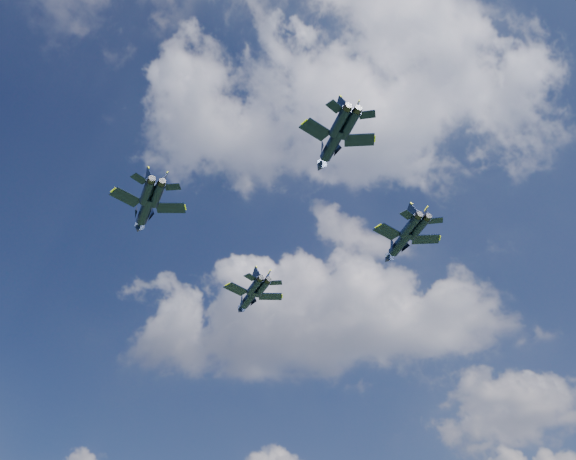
# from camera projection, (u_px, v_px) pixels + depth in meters

# --- Properties ---
(jet_lead) EXTENTS (11.40, 13.90, 3.49)m
(jet_lead) POSITION_uv_depth(u_px,v_px,m) (249.00, 298.00, 118.32)
(jet_lead) COLOR black
(jet_left) EXTENTS (11.55, 14.37, 3.59)m
(jet_left) POSITION_uv_depth(u_px,v_px,m) (145.00, 211.00, 98.39)
(jet_left) COLOR black
(jet_right) EXTENTS (11.52, 15.40, 3.75)m
(jet_right) POSITION_uv_depth(u_px,v_px,m) (400.00, 243.00, 109.69)
(jet_right) COLOR black
(jet_slot) EXTENTS (10.44, 13.94, 3.40)m
(jet_slot) POSITION_uv_depth(u_px,v_px,m) (332.00, 145.00, 89.40)
(jet_slot) COLOR black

